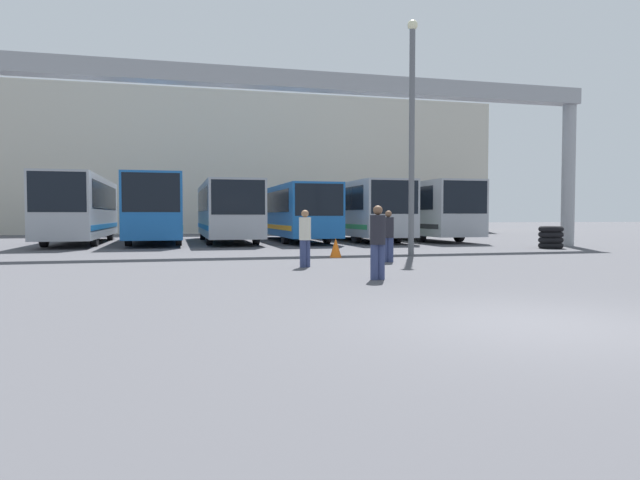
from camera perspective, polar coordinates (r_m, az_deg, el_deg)
name	(u,v)px	position (r m, az deg, el deg)	size (l,w,h in m)	color
ground_plane	(539,324)	(8.06, 21.08, -7.86)	(200.00, 200.00, 0.00)	#47474C
building_backdrop	(226,168)	(52.02, -9.34, 7.11)	(45.19, 12.00, 11.34)	#B7B2A3
overhead_gantry	(290,102)	(23.73, -2.98, 13.63)	(26.89, 0.80, 7.23)	gray
bus_slot_0	(81,206)	(31.65, -22.82, 3.16)	(2.48, 12.08, 3.33)	#999EA5
bus_slot_1	(156,206)	(31.21, -16.12, 3.29)	(2.63, 11.84, 3.35)	#1959A5
bus_slot_2	(227,209)	(31.15, -9.31, 3.11)	(2.61, 11.50, 3.11)	#999EA5
bus_slot_3	(293,210)	(32.03, -2.76, 3.00)	(2.52, 12.20, 2.98)	#1959A5
bus_slot_4	(358,208)	(32.42, 3.86, 3.20)	(2.62, 11.04, 3.20)	#999EA5
bus_slot_5	(414,208)	(34.35, 9.39, 3.17)	(2.60, 12.33, 3.23)	#999EA5
pedestrian_near_center	(378,240)	(12.66, 5.79, -0.04)	(0.34, 0.34, 1.65)	navy
pedestrian_far_center	(305,237)	(15.65, -1.51, 0.32)	(0.33, 0.33, 1.58)	navy
pedestrian_mid_left	(388,235)	(17.48, 6.85, 0.52)	(0.33, 0.33, 1.57)	navy
traffic_cone	(336,248)	(19.36, 1.58, -0.78)	(0.40, 0.40, 0.66)	orange
tire_stack	(551,237)	(26.61, 22.09, 0.25)	(1.04, 1.04, 0.96)	black
lamp_post	(412,128)	(20.54, 9.17, 10.96)	(0.36, 0.36, 8.21)	#595B60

